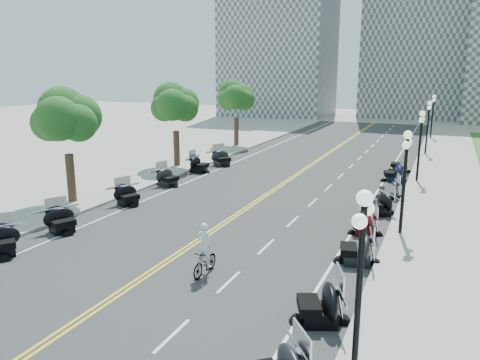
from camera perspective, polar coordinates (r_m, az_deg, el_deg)
The scene contains 49 objects.
ground at distance 22.69m, azimuth -4.43°, elevation -6.92°, with size 160.00×160.00×0.00m, color gray.
road at distance 31.45m, azimuth 4.20°, elevation -1.18°, with size 16.00×90.00×0.01m, color #333335.
centerline_yellow_a at distance 31.49m, azimuth 3.99°, elevation -1.15°, with size 0.12×90.00×0.00m, color yellow.
centerline_yellow_b at distance 31.41m, azimuth 4.40°, elevation -1.19°, with size 0.12×90.00×0.00m, color yellow.
edge_line_north at distance 29.99m, azimuth 15.79°, elevation -2.35°, with size 0.12×90.00×0.00m, color white.
edge_line_south at distance 34.06m, azimuth -5.99°, elevation -0.09°, with size 0.12×90.00×0.00m, color white.
lane_dash_4 at distance 14.97m, azimuth -8.28°, elevation -18.24°, with size 0.12×2.00×0.00m, color white.
lane_dash_5 at distance 18.05m, azimuth -1.40°, elevation -12.32°, with size 0.12×2.00×0.00m, color white.
lane_dash_6 at distance 21.44m, azimuth 3.21°, elevation -8.09°, with size 0.12×2.00×0.00m, color white.
lane_dash_7 at distance 25.01m, azimuth 6.46°, elevation -5.01°, with size 0.12×2.00×0.00m, color white.
lane_dash_8 at distance 28.69m, azimuth 8.87°, elevation -2.70°, with size 0.12×2.00×0.00m, color white.
lane_dash_9 at distance 32.45m, azimuth 10.72°, elevation -0.92°, with size 0.12×2.00×0.00m, color white.
lane_dash_10 at distance 36.26m, azimuth 12.18°, elevation 0.50°, with size 0.12×2.00×0.00m, color white.
lane_dash_11 at distance 40.11m, azimuth 13.37°, elevation 1.64°, with size 0.12×2.00×0.00m, color white.
lane_dash_12 at distance 43.98m, azimuth 14.34°, elevation 2.58°, with size 0.12×2.00×0.00m, color white.
lane_dash_13 at distance 47.88m, azimuth 15.16°, elevation 3.37°, with size 0.12×2.00×0.00m, color white.
lane_dash_14 at distance 51.79m, azimuth 15.86°, elevation 4.04°, with size 0.12×2.00×0.00m, color white.
lane_dash_15 at distance 55.71m, azimuth 16.46°, elevation 4.61°, with size 0.12×2.00×0.00m, color white.
lane_dash_16 at distance 59.65m, azimuth 16.98°, elevation 5.11°, with size 0.12×2.00×0.00m, color white.
lane_dash_17 at distance 63.59m, azimuth 17.44°, elevation 5.55°, with size 0.12×2.00×0.00m, color white.
lane_dash_18 at distance 67.54m, azimuth 17.84°, elevation 5.93°, with size 0.12×2.00×0.00m, color white.
lane_dash_19 at distance 71.49m, azimuth 18.20°, elevation 6.27°, with size 0.12×2.00×0.00m, color white.
sidewalk_north at distance 29.74m, azimuth 23.63°, elevation -2.98°, with size 5.00×90.00×0.15m, color #9E9991.
sidewalk_south at distance 36.22m, azimuth -11.63°, elevation 0.61°, with size 5.00×90.00×0.15m, color #9E9991.
distant_block_a at distance 85.66m, azimuth 4.79°, elevation 16.61°, with size 18.00×14.00×26.00m, color gray.
distant_block_b at distance 87.25m, azimuth 20.64°, elevation 17.11°, with size 16.00×12.00×30.00m, color gray.
street_lamp_1 at distance 12.01m, azimuth 14.30°, elevation -12.79°, with size 0.50×1.20×4.90m, color black, non-canonical shape.
street_lamp_2 at distance 23.36m, azimuth 19.36°, elevation -0.40°, with size 0.50×1.20×4.90m, color black, non-canonical shape.
street_lamp_3 at distance 35.14m, azimuth 21.04°, elevation 3.81°, with size 0.50×1.20×4.90m, color black, non-canonical shape.
street_lamp_4 at distance 47.04m, azimuth 21.89°, elevation 5.90°, with size 0.50×1.20×4.90m, color black, non-canonical shape.
street_lamp_5 at distance 58.97m, azimuth 22.39°, elevation 7.15°, with size 0.50×1.20×4.90m, color black, non-canonical shape.
tree_2 at distance 29.08m, azimuth -20.41°, elevation 6.37°, with size 4.80×4.80×9.20m, color #235619, non-canonical shape.
tree_3 at distance 38.56m, azimuth -7.88°, elevation 8.54°, with size 4.80×4.80×9.20m, color #235619, non-canonical shape.
tree_4 at distance 49.16m, azimuth -0.45°, elevation 9.63°, with size 4.80×4.80×9.20m, color #235619, non-canonical shape.
motorcycle_n_4 at distance 15.34m, azimuth 9.69°, elevation -14.36°, with size 2.10×2.10×1.47m, color black, non-canonical shape.
motorcycle_n_5 at distance 19.99m, azimuth 14.08°, elevation -7.88°, with size 2.09×2.09×1.46m, color black, non-canonical shape.
motorcycle_n_6 at distance 23.52m, azimuth 14.99°, elevation -5.00°, with size 1.79×1.79×1.26m, color #590A0C, non-canonical shape.
motorcycle_n_7 at distance 26.87m, azimuth 16.64°, elevation -2.67°, with size 2.00×2.00×1.40m, color black, non-canonical shape.
motorcycle_n_8 at distance 30.63m, azimuth 17.76°, elevation -0.98°, with size 1.79×1.79×1.25m, color black, non-canonical shape.
motorcycle_n_9 at distance 35.21m, azimuth 18.28°, elevation 0.94°, with size 2.08×2.08×1.45m, color black, non-canonical shape.
motorcycle_n_10 at distance 38.82m, azimuth 18.88°, elevation 1.94°, with size 2.00×2.00×1.40m, color black, non-canonical shape.
motorcycle_s_4 at distance 22.66m, azimuth -27.15°, elevation -6.52°, with size 2.02×2.02×1.41m, color black, non-canonical shape.
motorcycle_s_5 at distance 24.64m, azimuth -20.97°, elevation -4.47°, with size 1.95×1.95×1.36m, color black, non-canonical shape.
motorcycle_s_6 at distance 28.45m, azimuth -13.56°, elevation -1.70°, with size 1.89×1.89×1.32m, color black, non-canonical shape.
motorcycle_s_7 at distance 32.59m, azimuth -8.83°, elevation 0.43°, with size 1.95×1.95×1.37m, color black, non-canonical shape.
motorcycle_s_8 at distance 36.69m, azimuth -5.04°, elevation 2.01°, with size 2.02×2.02×1.42m, color black, non-canonical shape.
motorcycle_s_9 at distance 39.22m, azimuth -2.25°, elevation 2.79°, with size 2.07×2.07×1.45m, color black, non-canonical shape.
bicycle at distance 18.50m, azimuth -4.31°, elevation -9.95°, with size 0.49×1.74×1.04m, color #A51414.
cyclist_rider at distance 18.00m, azimuth -4.39°, elevation -5.82°, with size 0.65×0.43×1.78m, color white.
Camera 1 is at (10.18, -18.73, 7.77)m, focal length 35.00 mm.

